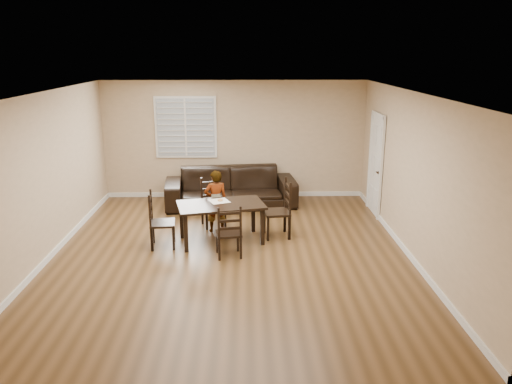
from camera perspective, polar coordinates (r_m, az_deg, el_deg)
ground at (r=8.56m, az=-2.92°, el=-7.08°), size 7.00×7.00×0.00m
room at (r=8.20m, az=-2.81°, el=5.12°), size 6.04×7.04×2.72m
dining_table at (r=8.91m, az=-4.03°, el=-1.91°), size 1.66×1.17×0.71m
chair_near at (r=9.88m, az=-5.06°, el=-1.29°), size 0.53×0.51×0.95m
chair_far at (r=8.24m, az=-3.06°, el=-4.90°), size 0.47×0.45×0.92m
chair_left at (r=8.86m, az=-11.42°, el=-3.41°), size 0.47×0.50×1.00m
chair_right at (r=9.20m, az=3.18°, el=-2.16°), size 0.51×0.54×1.08m
child at (r=9.44m, az=-4.62°, el=-1.05°), size 0.49×0.38×1.19m
napkin at (r=9.05m, az=-4.23°, el=-1.04°), size 0.43×0.43×0.00m
donut at (r=9.04m, az=-4.12°, el=-0.90°), size 0.10×0.10×0.04m
sofa at (r=11.04m, az=-2.91°, el=0.54°), size 2.95×1.40×0.83m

